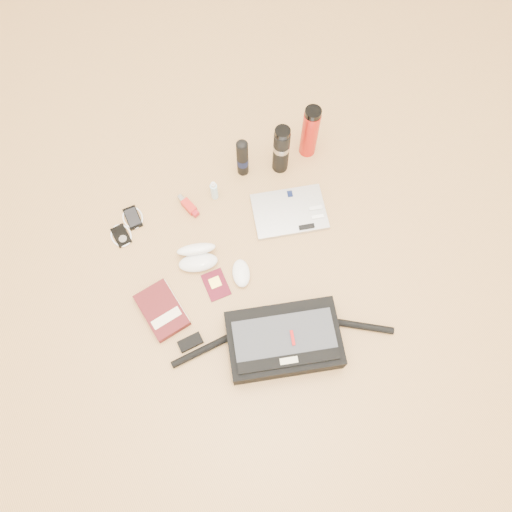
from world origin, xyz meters
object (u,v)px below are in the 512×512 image
object	(u,v)px
laptop	(290,212)
book	(162,310)
thermos_red	(310,132)
messenger_bag	(283,341)
thermos_black	(281,150)

from	to	relation	value
laptop	book	distance (m)	0.64
book	thermos_red	size ratio (longest dim) A/B	0.80
messenger_bag	thermos_black	size ratio (longest dim) A/B	3.08
laptop	book	xyz separation A→B (m)	(-0.63, -0.14, 0.01)
book	thermos_black	bearing A→B (deg)	21.55
messenger_bag	thermos_black	bearing A→B (deg)	80.94
laptop	thermos_black	world-z (taller)	thermos_black
messenger_bag	laptop	bearing A→B (deg)	77.02
messenger_bag	thermos_red	distance (m)	0.85
thermos_red	book	bearing A→B (deg)	-156.74
messenger_bag	thermos_red	bearing A→B (deg)	72.94
messenger_bag	thermos_red	world-z (taller)	thermos_red
laptop	book	world-z (taller)	book
thermos_black	thermos_red	xyz separation A→B (m)	(0.14, 0.02, 0.00)
thermos_black	thermos_red	world-z (taller)	thermos_red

